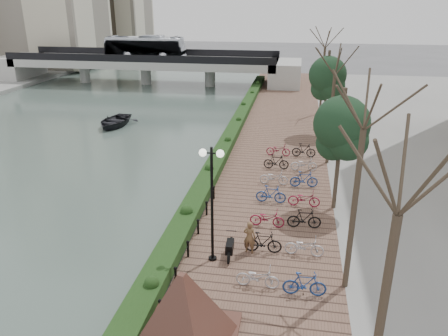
% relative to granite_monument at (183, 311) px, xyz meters
% --- Properties ---
extents(ground, '(220.00, 220.00, 0.00)m').
position_rel_granite_monument_xyz_m(ground, '(-2.56, 2.14, -1.89)').
color(ground, '#59595B').
rests_on(ground, ground).
extents(river_water, '(30.00, 130.00, 0.02)m').
position_rel_granite_monument_xyz_m(river_water, '(-17.56, 27.14, -1.88)').
color(river_water, '#465752').
rests_on(river_water, ground).
extents(promenade, '(8.00, 75.00, 0.50)m').
position_rel_granite_monument_xyz_m(promenade, '(1.44, 19.64, -1.64)').
color(promenade, brown).
rests_on(promenade, ground).
extents(hedge, '(1.10, 56.00, 0.60)m').
position_rel_granite_monument_xyz_m(hedge, '(-1.96, 22.14, -1.09)').
color(hedge, '#183312').
rests_on(hedge, promenade).
extents(chain_fence, '(0.10, 14.10, 0.70)m').
position_rel_granite_monument_xyz_m(chain_fence, '(-1.16, 4.14, -1.04)').
color(chain_fence, black).
rests_on(chain_fence, promenade).
extents(granite_monument, '(5.12, 5.12, 2.75)m').
position_rel_granite_monument_xyz_m(granite_monument, '(0.00, 0.00, 0.00)').
color(granite_monument, '#42201C').
rests_on(granite_monument, promenade).
extents(lamppost, '(1.02, 0.32, 5.13)m').
position_rel_granite_monument_xyz_m(lamppost, '(-0.06, 5.11, 2.28)').
color(lamppost, black).
rests_on(lamppost, promenade).
extents(motorcycle, '(0.55, 1.49, 0.91)m').
position_rel_granite_monument_xyz_m(motorcycle, '(0.64, 5.53, -0.94)').
color(motorcycle, black).
rests_on(motorcycle, promenade).
extents(pedestrian, '(0.61, 0.45, 1.52)m').
position_rel_granite_monument_xyz_m(pedestrian, '(1.44, 5.95, -0.63)').
color(pedestrian, brown).
rests_on(pedestrian, promenade).
extents(bicycle_parking, '(2.40, 17.32, 1.00)m').
position_rel_granite_monument_xyz_m(bicycle_parking, '(2.93, 11.18, -0.92)').
color(bicycle_parking, '#BDBCC1').
rests_on(bicycle_parking, promenade).
extents(street_trees, '(3.20, 37.12, 6.80)m').
position_rel_granite_monument_xyz_m(street_trees, '(5.44, 14.83, 1.79)').
color(street_trees, '#392D22').
rests_on(street_trees, promenade).
extents(bridge, '(36.00, 10.77, 6.50)m').
position_rel_granite_monument_xyz_m(bridge, '(-17.53, 47.14, 1.48)').
color(bridge, '#ACABA6').
rests_on(bridge, ground).
extents(boat, '(3.65, 4.90, 0.97)m').
position_rel_granite_monument_xyz_m(boat, '(-13.39, 26.09, -1.39)').
color(boat, black).
rests_on(boat, river_water).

